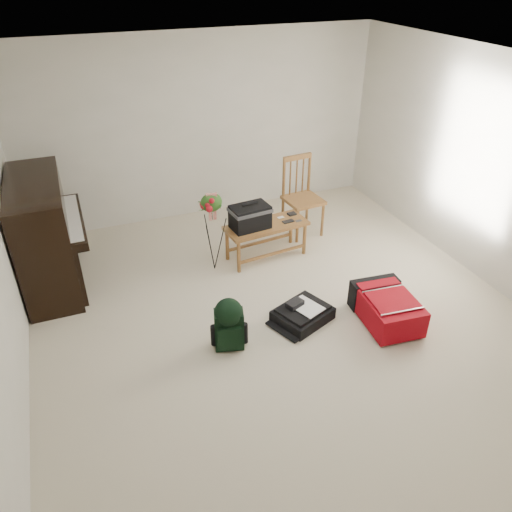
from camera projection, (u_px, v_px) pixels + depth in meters
name	position (u px, v px, depth m)	size (l,w,h in m)	color
floor	(282.00, 317.00, 5.29)	(5.00, 5.50, 0.01)	beige
ceiling	(290.00, 71.00, 3.98)	(5.00, 5.50, 0.01)	white
wall_back	(202.00, 128.00, 6.81)	(5.00, 0.04, 2.50)	silver
wall_right	(495.00, 174.00, 5.41)	(0.04, 5.50, 2.50)	silver
piano	(46.00, 237.00, 5.56)	(0.71, 1.50, 1.25)	black
bench	(255.00, 219.00, 6.01)	(1.06, 0.52, 0.79)	#9C6A33
dining_chair	(302.00, 197.00, 6.64)	(0.50, 0.50, 1.05)	#9C6A33
red_suitcase	(384.00, 305.00, 5.19)	(0.57, 0.80, 0.32)	#9F0617
black_duffel	(302.00, 313.00, 5.21)	(0.68, 0.62, 0.23)	black
green_backpack	(229.00, 322.00, 4.75)	(0.31, 0.29, 0.55)	black
flower_stand	(213.00, 232.00, 5.84)	(0.38, 0.38, 1.03)	black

